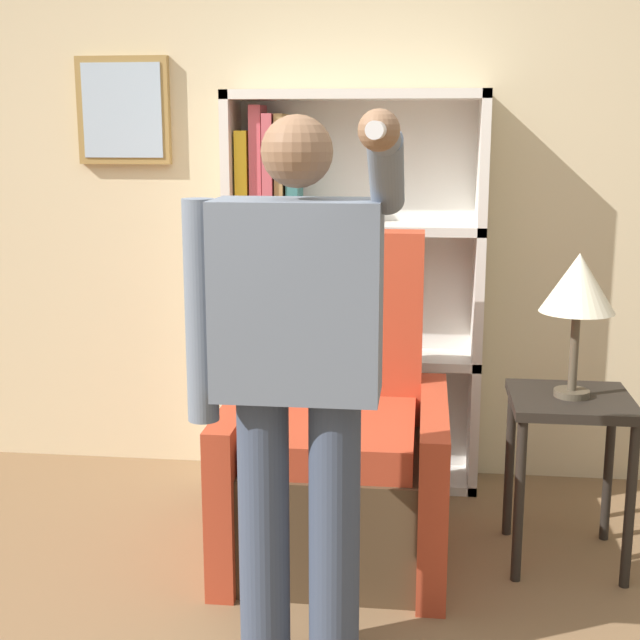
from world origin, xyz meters
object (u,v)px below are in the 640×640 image
object	(u,v)px
armchair	(338,455)
side_table	(569,427)
person_standing	(297,367)
bookcase	(326,294)
table_lamp	(578,287)

from	to	relation	value
armchair	side_table	bearing A→B (deg)	-0.54
person_standing	armchair	bearing A→B (deg)	87.40
armchair	side_table	world-z (taller)	armchair
bookcase	armchair	bearing A→B (deg)	-79.82
bookcase	person_standing	distance (m)	1.52
armchair	side_table	distance (m)	0.87
person_standing	table_lamp	world-z (taller)	person_standing
person_standing	table_lamp	distance (m)	1.21
table_lamp	side_table	bearing A→B (deg)	-26.57
armchair	table_lamp	xyz separation A→B (m)	(0.85, -0.01, 0.67)
bookcase	table_lamp	xyz separation A→B (m)	(0.98, -0.70, 0.17)
armchair	table_lamp	distance (m)	1.09
armchair	person_standing	xyz separation A→B (m)	(-0.04, -0.82, 0.57)
table_lamp	person_standing	bearing A→B (deg)	-137.53
side_table	armchair	bearing A→B (deg)	179.46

